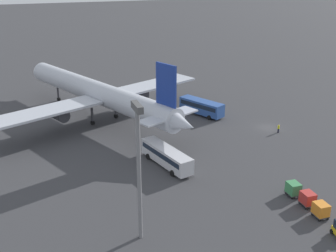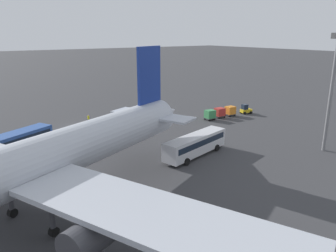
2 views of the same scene
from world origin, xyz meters
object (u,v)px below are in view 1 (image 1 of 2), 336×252
Objects in this scene: cargo_cart_orange at (321,209)px; cargo_cart_red at (308,198)px; worker_person at (278,129)px; shuttle_bus_near at (202,106)px; shuttle_bus_far at (166,155)px; cargo_cart_green at (293,188)px; airplane at (99,93)px.

cargo_cart_red is (2.94, -0.13, 0.00)m from cargo_cart_orange.
worker_person is 26.83m from cargo_cart_red.
shuttle_bus_near is 17.86m from worker_person.
cargo_cart_orange is at bearing -160.59° from shuttle_bus_far.
shuttle_bus_near reaches higher than shuttle_bus_far.
shuttle_bus_far is 6.95× the size of worker_person.
cargo_cart_green reaches higher than worker_person.
worker_person is (6.23, -25.50, -0.97)m from shuttle_bus_far.
cargo_cart_orange is (-27.29, 11.37, 0.32)m from worker_person.
worker_person is at bearing -28.26° from cargo_cart_green.
cargo_cart_orange reaches higher than worker_person.
cargo_cart_red reaches higher than worker_person.
shuttle_bus_far reaches higher than cargo_cart_orange.
cargo_cart_red is 1.00× the size of cargo_cart_green.
airplane is at bearing 25.28° from cargo_cart_red.
shuttle_bus_far is 25.38m from cargo_cart_orange.
worker_person is (-19.09, -31.76, -4.97)m from airplane.
cargo_cart_orange and cargo_cart_red have the same top height.
cargo_cart_orange is (-21.07, -14.14, -0.65)m from shuttle_bus_far.
shuttle_bus_far is at bearing 116.63° from shuttle_bus_near.
worker_person is 29.57m from cargo_cart_orange.
airplane is at bearing 23.73° from cargo_cart_orange.
airplane reaches higher than shuttle_bus_far.
cargo_cart_green is at bearing 151.74° from worker_person.
airplane is at bearing -0.57° from shuttle_bus_far.
shuttle_bus_near is at bearing -50.80° from shuttle_bus_far.
airplane is 25.63× the size of cargo_cart_green.
shuttle_bus_far reaches higher than cargo_cart_green.
cargo_cart_orange is at bearing 179.95° from airplane.
cargo_cart_green is (-36.10, 1.40, -0.76)m from shuttle_bus_near.
cargo_cart_red is (-39.04, 1.13, -0.76)m from shuttle_bus_near.
airplane is 45.53m from cargo_cart_green.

